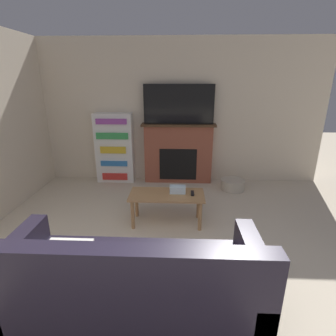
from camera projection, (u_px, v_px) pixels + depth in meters
wall_back at (170, 113)px, 5.04m from camera, size 5.86×0.06×2.70m
fireplace at (178, 153)px, 5.15m from camera, size 1.41×0.28×1.17m
tv at (179, 104)px, 4.82m from camera, size 1.30×0.03×0.72m
couch at (133, 284)px, 2.25m from camera, size 2.18×0.86×0.89m
coffee_table at (167, 198)px, 3.67m from camera, size 1.04×0.46×0.46m
tissue_box at (178, 189)px, 3.67m from camera, size 0.22×0.12×0.10m
remote_control at (192, 193)px, 3.64m from camera, size 0.04×0.15×0.02m
bookshelf at (115, 148)px, 5.15m from camera, size 0.73×0.29×1.36m
storage_basket at (233, 185)px, 4.90m from camera, size 0.43×0.43×0.19m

